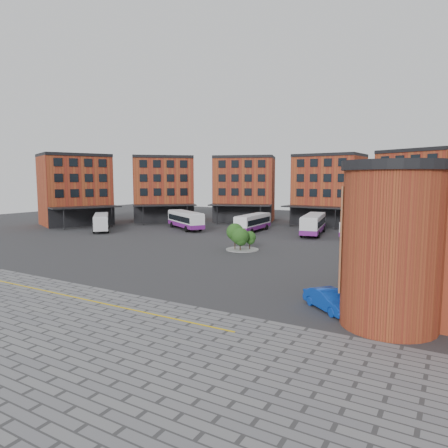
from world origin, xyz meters
The scene contains 11 objects.
ground centered at (0.00, 0.00, 0.00)m, with size 160.00×160.00×0.00m, color #28282B.
yellow_line centered at (2.00, -14.00, 0.03)m, with size 26.00×0.15×0.02m, color gold.
main_building centered at (-4.77, 38.25, 7.23)m, with size 94.14×42.48×14.60m.
tree_island centered at (1.93, 11.43, 1.90)m, with size 4.40×4.40×3.61m.
bus_a centered at (-29.68, 16.75, 1.80)m, with size 9.40×9.24×3.04m.
bus_b centered at (-17.55, 26.27, 1.84)m, with size 11.59×8.87×3.39m.
bus_c centered at (-5.01, 29.66, 1.69)m, with size 3.15×11.16×3.11m.
bus_d centered at (5.67, 31.19, 1.87)m, with size 4.91×12.56×3.45m.
bus_e centered at (14.62, 31.25, 1.57)m, with size 7.32×10.05×2.90m.
bus_f centered at (21.26, 22.68, 1.81)m, with size 11.38×8.87×3.34m.
blue_car centered at (18.89, -6.88, 0.76)m, with size 1.62×4.63×1.53m, color #0D3AB2.
Camera 1 is at (26.34, -34.93, 9.45)m, focal length 32.00 mm.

